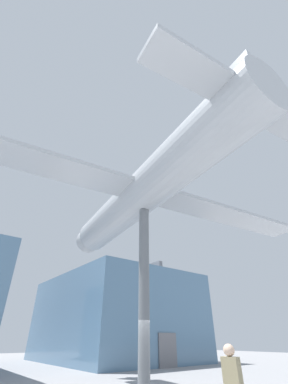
% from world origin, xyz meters
% --- Properties ---
extents(glass_pavilion_right, '(11.87, 15.70, 8.05)m').
position_xyz_m(glass_pavilion_right, '(9.03, 16.46, 3.73)').
color(glass_pavilion_right, slate).
rests_on(glass_pavilion_right, ground_plane).
extents(support_pylon_central, '(0.43, 0.43, 7.05)m').
position_xyz_m(support_pylon_central, '(0.00, 0.00, 3.52)').
color(support_pylon_central, slate).
rests_on(support_pylon_central, ground_plane).
extents(suspended_airplane, '(21.48, 15.66, 2.85)m').
position_xyz_m(suspended_airplane, '(0.04, 0.26, 8.03)').
color(suspended_airplane, '#B2B7BC').
rests_on(suspended_airplane, support_pylon_central).
extents(visitor_person, '(0.27, 0.43, 1.79)m').
position_xyz_m(visitor_person, '(-0.45, -3.93, 1.04)').
color(visitor_person, '#383842').
rests_on(visitor_person, ground_plane).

